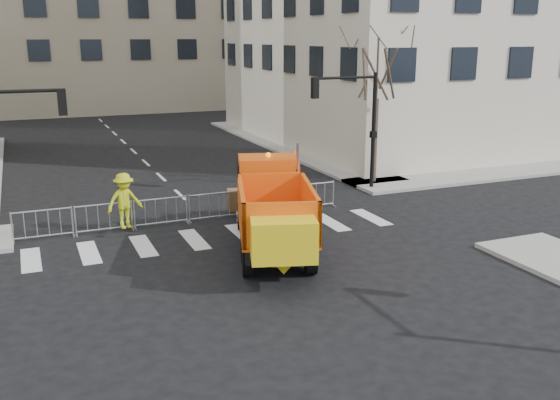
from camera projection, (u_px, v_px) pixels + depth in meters
name	position (u px, v px, depth m)	size (l,w,h in m)	color
ground	(284.00, 292.00, 17.54)	(120.00, 120.00, 0.00)	black
sidewalk_back	(201.00, 213.00, 25.10)	(64.00, 5.00, 0.15)	gray
traffic_light_right	(373.00, 132.00, 28.50)	(0.18, 0.18, 5.40)	black
crowd_barriers	(188.00, 209.00, 23.90)	(12.60, 0.60, 1.10)	#9EA0A5
street_tree	(376.00, 106.00, 29.39)	(3.00, 3.00, 7.50)	#382B21
plow_truck	(273.00, 207.00, 20.45)	(4.87, 9.15, 3.44)	black
cop_a	(264.00, 198.00, 24.36)	(0.62, 0.41, 1.70)	black
cop_b	(260.00, 195.00, 24.28)	(0.93, 0.72, 1.91)	black
cop_c	(297.00, 194.00, 24.82)	(1.01, 0.42, 1.73)	black
worker	(124.00, 201.00, 22.63)	(1.32, 0.76, 2.05)	#BDC917
newspaper_box	(294.00, 179.00, 28.19)	(0.45, 0.40, 1.10)	#A30C17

